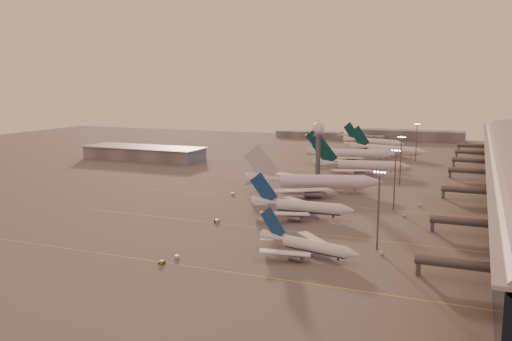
% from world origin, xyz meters
% --- Properties ---
extents(ground, '(700.00, 700.00, 0.00)m').
position_xyz_m(ground, '(0.00, 0.00, 0.00)').
color(ground, '#4C4A4A').
rests_on(ground, ground).
extents(taxiway_markings, '(180.00, 185.25, 0.02)m').
position_xyz_m(taxiway_markings, '(30.00, 56.00, 0.01)').
color(taxiway_markings, '#D9D54C').
rests_on(taxiway_markings, ground).
extents(hangar, '(82.00, 27.00, 8.50)m').
position_xyz_m(hangar, '(-120.00, 140.00, 4.32)').
color(hangar, slate).
rests_on(hangar, ground).
extents(radar_tower, '(6.40, 6.40, 31.10)m').
position_xyz_m(radar_tower, '(5.00, 120.00, 20.95)').
color(radar_tower, '#505357').
rests_on(radar_tower, ground).
extents(mast_a, '(3.60, 0.56, 25.00)m').
position_xyz_m(mast_a, '(58.00, 0.00, 13.74)').
color(mast_a, '#505357').
rests_on(mast_a, ground).
extents(mast_b, '(3.60, 0.56, 25.00)m').
position_xyz_m(mast_b, '(55.00, 55.00, 13.74)').
color(mast_b, '#505357').
rests_on(mast_b, ground).
extents(mast_c, '(3.60, 0.56, 25.00)m').
position_xyz_m(mast_c, '(50.00, 110.00, 13.74)').
color(mast_c, '#505357').
rests_on(mast_c, ground).
extents(mast_d, '(3.60, 0.56, 25.00)m').
position_xyz_m(mast_d, '(48.00, 200.00, 13.74)').
color(mast_d, '#505357').
rests_on(mast_d, ground).
extents(distant_horizon, '(165.00, 37.50, 9.00)m').
position_xyz_m(distant_horizon, '(2.62, 325.14, 3.89)').
color(distant_horizon, slate).
rests_on(distant_horizon, ground).
extents(narrowbody_near, '(32.90, 25.96, 13.05)m').
position_xyz_m(narrowbody_near, '(40.12, -13.56, 2.64)').
color(narrowbody_near, white).
rests_on(narrowbody_near, ground).
extents(narrowbody_mid, '(41.30, 32.97, 16.14)m').
position_xyz_m(narrowbody_mid, '(24.08, 30.84, 3.27)').
color(narrowbody_mid, white).
rests_on(narrowbody_mid, ground).
extents(widebody_white, '(61.67, 48.64, 22.47)m').
position_xyz_m(widebody_white, '(15.54, 76.28, 3.90)').
color(widebody_white, white).
rests_on(widebody_white, ground).
extents(greentail_a, '(54.10, 43.32, 19.80)m').
position_xyz_m(greentail_a, '(25.39, 137.52, 3.50)').
color(greentail_a, white).
rests_on(greentail_a, ground).
extents(greentail_b, '(57.60, 45.96, 21.31)m').
position_xyz_m(greentail_b, '(9.52, 183.45, 3.76)').
color(greentail_b, white).
rests_on(greentail_b, ground).
extents(greentail_c, '(55.07, 43.91, 20.43)m').
position_xyz_m(greentail_c, '(27.66, 215.21, 3.61)').
color(greentail_c, white).
rests_on(greentail_c, ground).
extents(greentail_d, '(51.08, 40.57, 19.28)m').
position_xyz_m(greentail_d, '(9.21, 262.75, 3.40)').
color(greentail_d, white).
rests_on(greentail_d, ground).
extents(gsv_truck_a, '(5.69, 4.76, 2.24)m').
position_xyz_m(gsv_truck_a, '(6.22, -30.59, 1.14)').
color(gsv_truck_a, silver).
rests_on(gsv_truck_a, ground).
extents(gsv_tug_near, '(2.67, 3.79, 0.99)m').
position_xyz_m(gsv_tug_near, '(4.39, -36.49, 0.51)').
color(gsv_tug_near, '#C08E16').
rests_on(gsv_tug_near, ground).
extents(gsv_catering_a, '(4.75, 2.50, 3.77)m').
position_xyz_m(gsv_catering_a, '(60.16, -4.41, 1.88)').
color(gsv_catering_a, silver).
rests_on(gsv_catering_a, ground).
extents(gsv_tug_mid, '(4.29, 4.54, 1.12)m').
position_xyz_m(gsv_tug_mid, '(-1.85, 10.47, 0.58)').
color(gsv_tug_mid, silver).
rests_on(gsv_tug_mid, ground).
extents(gsv_truck_b, '(5.22, 2.17, 2.06)m').
position_xyz_m(gsv_truck_b, '(60.69, 45.09, 1.05)').
color(gsv_truck_b, silver).
rests_on(gsv_truck_b, ground).
extents(gsv_truck_c, '(5.50, 6.08, 2.45)m').
position_xyz_m(gsv_truck_c, '(-16.60, 57.37, 1.25)').
color(gsv_truck_c, silver).
rests_on(gsv_truck_c, ground).
extents(gsv_catering_b, '(5.26, 2.78, 4.17)m').
position_xyz_m(gsv_catering_b, '(63.85, 65.99, 2.08)').
color(gsv_catering_b, silver).
rests_on(gsv_catering_b, ground).
extents(gsv_truck_d, '(3.38, 6.45, 2.48)m').
position_xyz_m(gsv_truck_d, '(-28.92, 124.26, 1.26)').
color(gsv_truck_d, silver).
rests_on(gsv_truck_d, ground).
extents(gsv_tug_hangar, '(4.19, 3.01, 1.09)m').
position_xyz_m(gsv_tug_hangar, '(35.23, 161.24, 0.56)').
color(gsv_tug_hangar, '#C08E16').
rests_on(gsv_tug_hangar, ground).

